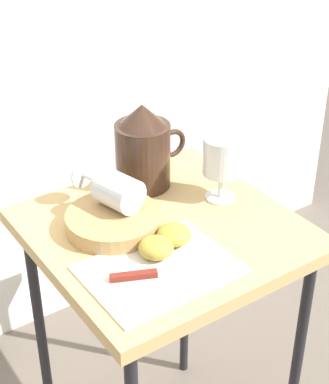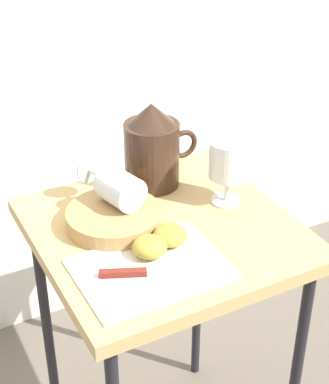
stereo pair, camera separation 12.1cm
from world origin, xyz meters
name	(u,v)px [view 1 (the left image)]	position (x,y,z in m)	size (l,w,h in m)	color
table	(164,257)	(0.00, 0.00, 0.63)	(0.50, 0.50, 0.71)	tan
linen_napkin	(159,269)	(-0.09, -0.11, 0.71)	(0.27, 0.20, 0.00)	silver
basket_tray	(114,221)	(-0.09, 0.05, 0.73)	(0.19, 0.19, 0.04)	tan
pitcher	(143,153)	(0.06, 0.16, 0.79)	(0.17, 0.12, 0.19)	#382319
wine_glass_upright	(222,159)	(0.16, 0.02, 0.80)	(0.08, 0.08, 0.14)	silver
wine_glass_tipped_near	(117,190)	(-0.07, 0.07, 0.78)	(0.10, 0.16, 0.07)	silver
apple_half_left	(156,247)	(-0.07, -0.08, 0.73)	(0.07, 0.07, 0.04)	#B29938
apple_half_right	(174,235)	(-0.02, -0.06, 0.73)	(0.07, 0.07, 0.04)	#B29938
knife	(157,274)	(-0.10, -0.13, 0.72)	(0.23, 0.11, 0.01)	silver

